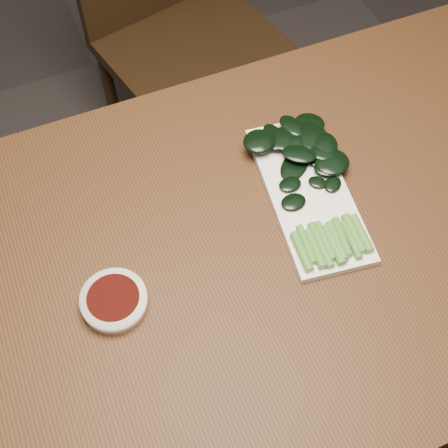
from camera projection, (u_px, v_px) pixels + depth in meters
ground at (233, 389)px, 1.68m from camera, size 6.00×6.00×0.00m
table at (237, 271)px, 1.11m from camera, size 1.40×0.80×0.75m
chair_far at (182, 23)px, 1.73m from camera, size 0.56×0.56×0.89m
sauce_bowl at (114, 301)px, 0.98m from camera, size 0.11×0.11×0.03m
serving_plate at (308, 193)px, 1.10m from camera, size 0.18×0.34×0.01m
gai_lan at (309, 172)px, 1.10m from camera, size 0.18×0.33×0.03m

